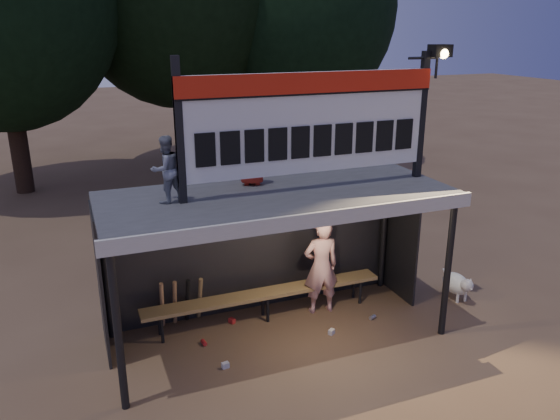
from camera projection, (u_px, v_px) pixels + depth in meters
name	position (u px, v px, depth m)	size (l,w,h in m)	color
ground	(277.00, 335.00, 8.49)	(80.00, 80.00, 0.00)	brown
player	(321.00, 266.00, 8.96)	(0.60, 0.39, 1.63)	white
child_a	(166.00, 169.00, 7.17)	(0.44, 0.34, 0.90)	slate
child_b	(252.00, 155.00, 8.00)	(0.44, 0.28, 0.89)	#B3271B
dugout_shelter	(271.00, 218.00, 8.12)	(5.10, 2.08, 2.32)	#3A3B3D
scoreboard_assembly	(314.00, 119.00, 7.63)	(4.10, 0.27, 1.99)	black
bench	(265.00, 294.00, 8.84)	(4.00, 0.35, 0.48)	olive
tree_right	(303.00, 7.00, 17.85)	(6.08, 6.08, 8.72)	black
dog	(457.00, 284.00, 9.55)	(0.36, 0.81, 0.49)	silver
bats	(181.00, 301.00, 8.62)	(0.67, 0.35, 0.84)	#A8764E
litter	(275.00, 335.00, 8.42)	(2.87, 1.25, 0.08)	#B2201E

